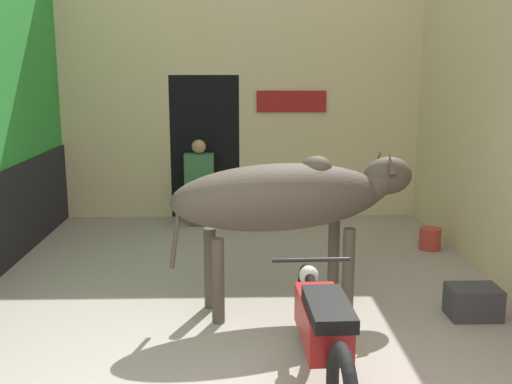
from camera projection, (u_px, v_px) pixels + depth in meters
name	position (u px, v px, depth m)	size (l,w,h in m)	color
wall_back_with_doorway	(230.00, 103.00, 8.75)	(5.14, 0.93, 3.84)	beige
cow	(290.00, 198.00, 5.32)	(2.31, 1.08, 1.42)	#4C4238
motorcycle_near	(322.00, 330.00, 3.99)	(0.58, 2.03, 0.77)	black
shopkeeper_seated	(199.00, 180.00, 8.34)	(0.41, 0.33, 1.18)	brown
plastic_stool	(218.00, 205.00, 8.49)	(0.34, 0.34, 0.48)	#DB6093
crate	(473.00, 302.00, 5.26)	(0.44, 0.32, 0.28)	#38383D
bucket	(430.00, 239.00, 7.24)	(0.26, 0.26, 0.26)	#C63D33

